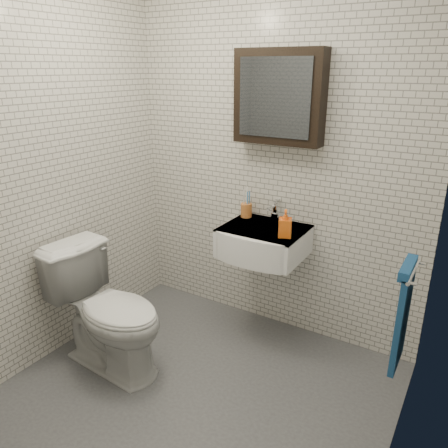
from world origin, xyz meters
name	(u,v)px	position (x,y,z in m)	size (l,w,h in m)	color
ground	(196,393)	(0.00, 0.00, 0.01)	(2.20, 2.00, 0.01)	#484A4F
room_shell	(190,156)	(0.00, 0.00, 1.47)	(2.22, 2.02, 2.51)	silver
washbasin	(261,242)	(0.05, 0.73, 0.76)	(0.55, 0.50, 0.20)	white
faucet	(274,212)	(0.05, 0.93, 0.92)	(0.06, 0.20, 0.15)	silver
mirror_cabinet	(279,97)	(0.05, 0.93, 1.70)	(0.60, 0.15, 0.60)	black
towel_rail	(403,312)	(1.04, 0.35, 0.72)	(0.09, 0.30, 0.58)	silver
toothbrush_cup	(246,209)	(-0.16, 0.91, 0.91)	(0.10, 0.10, 0.22)	#C67031
soap_bottle	(285,223)	(0.24, 0.69, 0.94)	(0.08, 0.08, 0.18)	orange
toilet	(109,311)	(-0.63, -0.05, 0.41)	(0.46, 0.80, 0.82)	white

